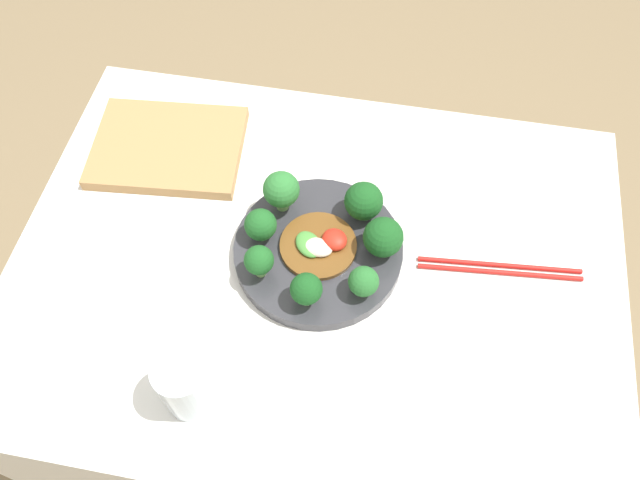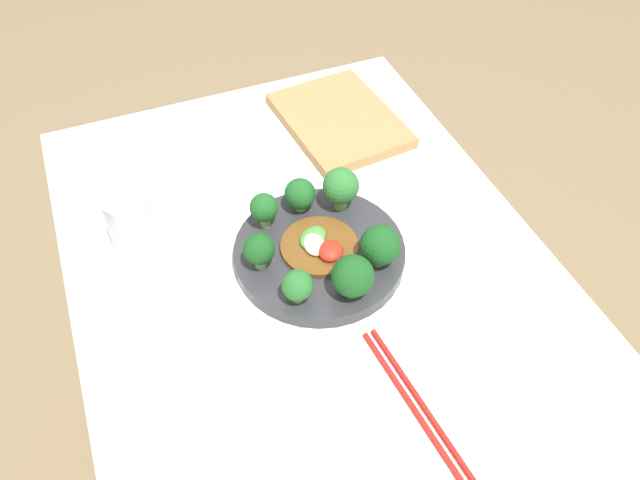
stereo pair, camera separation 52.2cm
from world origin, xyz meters
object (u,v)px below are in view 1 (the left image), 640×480
at_px(broccoli_southeast, 364,282).
at_px(chopsticks, 500,269).
at_px(plate, 320,251).
at_px(stirfry_center, 320,245).
at_px(broccoli_northeast, 364,201).
at_px(broccoli_southwest, 259,261).
at_px(drinking_glass, 186,383).
at_px(broccoli_northwest, 281,190).
at_px(broccoli_south, 306,289).
at_px(broccoli_west, 261,225).
at_px(broccoli_east, 383,237).
at_px(cutting_board, 168,147).

distance_m(broccoli_southeast, chopsticks, 0.21).
height_order(plate, stirfry_center, stirfry_center).
bearing_deg(broccoli_northeast, plate, -127.77).
distance_m(broccoli_southwest, drinking_glass, 0.19).
distance_m(broccoli_northwest, broccoli_south, 0.16).
relative_size(drinking_glass, chopsticks, 0.43).
bearing_deg(broccoli_west, chopsticks, 3.08).
xyz_separation_m(broccoli_southwest, drinking_glass, (-0.05, -0.18, -0.01)).
height_order(broccoli_northeast, drinking_glass, drinking_glass).
bearing_deg(broccoli_east, broccoli_southwest, -157.44).
height_order(plate, broccoli_northeast, broccoli_northeast).
bearing_deg(broccoli_northwest, stirfry_center, -41.53).
relative_size(plate, broccoli_northeast, 3.85).
bearing_deg(broccoli_south, broccoli_east, 47.32).
xyz_separation_m(broccoli_south, stirfry_center, (0.00, 0.09, -0.03)).
bearing_deg(broccoli_east, drinking_glass, -130.41).
xyz_separation_m(broccoli_southwest, broccoli_south, (0.07, -0.03, -0.00)).
relative_size(broccoli_northwest, chopsticks, 0.30).
bearing_deg(drinking_glass, broccoli_southwest, 74.57).
xyz_separation_m(broccoli_northeast, chopsticks, (0.21, -0.05, -0.05)).
xyz_separation_m(broccoli_southeast, chopsticks, (0.19, 0.08, -0.05)).
xyz_separation_m(broccoli_east, chopsticks, (0.17, 0.01, -0.05)).
bearing_deg(stirfry_center, broccoli_northwest, 138.47).
relative_size(plate, broccoli_southeast, 4.79).
height_order(broccoli_southwest, cutting_board, broccoli_southwest).
relative_size(broccoli_southwest, broccoli_southeast, 1.12).
height_order(drinking_glass, chopsticks, drinking_glass).
xyz_separation_m(broccoli_west, chopsticks, (0.35, 0.02, -0.05)).
bearing_deg(broccoli_south, broccoli_southeast, 20.69).
relative_size(broccoli_northeast, broccoli_south, 1.10).
relative_size(broccoli_northeast, broccoli_northwest, 0.91).
bearing_deg(drinking_glass, broccoli_east, 49.59).
bearing_deg(broccoli_northeast, broccoli_east, -57.86).
relative_size(broccoli_east, broccoli_southwest, 1.13).
bearing_deg(broccoli_northwest, broccoli_southeast, -41.00).
height_order(broccoli_northwest, stirfry_center, broccoli_northwest).
bearing_deg(broccoli_northeast, cutting_board, 166.06).
distance_m(broccoli_west, cutting_board, 0.24).
bearing_deg(stirfry_center, broccoli_east, 7.13).
bearing_deg(broccoli_south, drinking_glass, -128.84).
height_order(broccoli_northeast, cutting_board, broccoli_northeast).
xyz_separation_m(chopsticks, cutting_board, (-0.54, 0.13, 0.01)).
relative_size(broccoli_northwest, broccoli_southwest, 1.22).
bearing_deg(broccoli_northeast, drinking_glass, -120.00).
height_order(plate, broccoli_southeast, broccoli_southeast).
height_order(broccoli_south, broccoli_southeast, broccoli_south).
height_order(broccoli_west, stirfry_center, broccoli_west).
xyz_separation_m(broccoli_northeast, drinking_glass, (-0.18, -0.30, -0.01)).
distance_m(stirfry_center, chopsticks, 0.26).
xyz_separation_m(broccoli_south, chopsticks, (0.26, 0.11, -0.05)).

